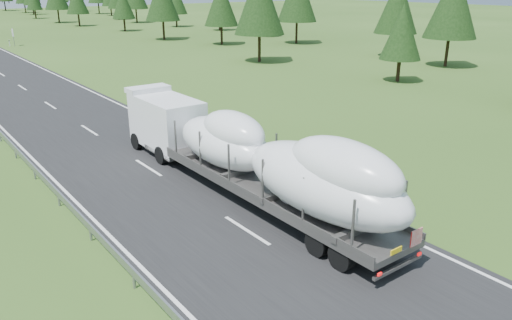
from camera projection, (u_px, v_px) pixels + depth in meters
highway_sign at (13, 34)px, 76.88m from camera, size 0.08×0.90×2.60m
boat_truck at (253, 153)px, 22.30m from camera, size 3.14×19.55×4.23m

